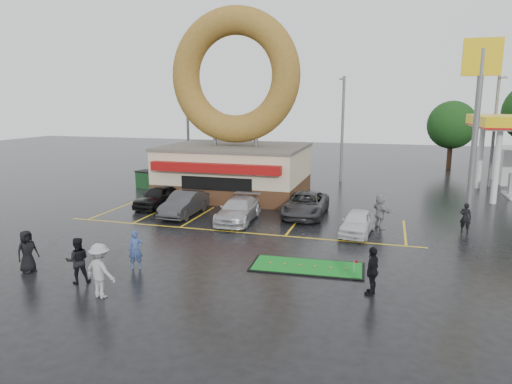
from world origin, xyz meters
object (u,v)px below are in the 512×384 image
(person_cameraman, at_px, (372,271))
(streetlight_mid, at_px, (342,127))
(streetlight_right, at_px, (494,128))
(person_blue, at_px, (136,250))
(car_black, at_px, (158,196))
(car_white, at_px, (358,222))
(car_grey, at_px, (306,204))
(shell_sign, at_px, (479,93))
(car_dgrey, at_px, (184,204))
(donut_shop, at_px, (235,135))
(streetlight_left, at_px, (187,125))
(car_silver, at_px, (238,210))
(dumpster, at_px, (149,180))
(putting_green, at_px, (307,267))

(person_cameraman, bearing_deg, streetlight_mid, -156.47)
(streetlight_right, relative_size, person_blue, 5.55)
(car_black, height_order, car_white, car_black)
(streetlight_right, height_order, car_grey, streetlight_right)
(shell_sign, height_order, person_cameraman, shell_sign)
(car_black, relative_size, car_dgrey, 0.96)
(donut_shop, xyz_separation_m, streetlight_right, (19.00, 8.95, 0.32))
(car_black, bearing_deg, person_cameraman, -32.22)
(streetlight_left, xyz_separation_m, car_white, (16.56, -15.04, -4.15))
(streetlight_left, bearing_deg, car_silver, -55.89)
(streetlight_mid, xyz_separation_m, person_blue, (-5.97, -23.83, -3.97))
(streetlight_mid, xyz_separation_m, person_cameraman, (3.61, -23.77, -3.88))
(dumpster, xyz_separation_m, putting_green, (15.58, -14.50, -0.61))
(streetlight_right, height_order, car_dgrey, streetlight_right)
(streetlight_left, height_order, person_cameraman, streetlight_left)
(dumpster, bearing_deg, car_silver, -24.90)
(streetlight_mid, relative_size, person_cameraman, 5.01)
(shell_sign, bearing_deg, dumpster, 175.96)
(streetlight_right, xyz_separation_m, person_cameraman, (-8.39, -24.77, -3.88))
(car_dgrey, bearing_deg, dumpster, 131.88)
(streetlight_right, bearing_deg, putting_green, -116.00)
(car_black, bearing_deg, car_silver, -13.37)
(streetlight_left, xyz_separation_m, car_black, (3.46, -12.34, -4.07))
(car_dgrey, bearing_deg, car_white, -5.64)
(streetlight_right, xyz_separation_m, putting_green, (-11.09, -22.75, -4.74))
(shell_sign, height_order, person_blue, shell_sign)
(dumpster, bearing_deg, car_dgrey, -35.68)
(person_blue, bearing_deg, car_dgrey, 75.39)
(streetlight_mid, xyz_separation_m, putting_green, (0.91, -21.75, -4.74))
(donut_shop, relative_size, person_cameraman, 7.51)
(car_silver, relative_size, car_white, 1.27)
(shell_sign, bearing_deg, streetlight_right, 73.17)
(car_white, relative_size, person_cameraman, 2.06)
(person_blue, relative_size, person_cameraman, 0.90)
(streetlight_mid, distance_m, dumpster, 16.88)
(car_white, xyz_separation_m, person_cameraman, (1.05, -7.73, 0.27))
(car_silver, xyz_separation_m, car_grey, (3.54, 2.40, 0.03))
(car_grey, height_order, dumpster, car_grey)
(car_silver, bearing_deg, car_white, -8.59)
(car_black, xyz_separation_m, person_blue, (4.58, -10.49, 0.09))
(car_silver, bearing_deg, streetlight_mid, 71.76)
(dumpster, bearing_deg, car_white, -14.05)
(streetlight_right, distance_m, dumpster, 28.22)
(streetlight_mid, bearing_deg, donut_shop, -131.38)
(streetlight_mid, height_order, car_dgrey, streetlight_mid)
(donut_shop, distance_m, dumpster, 8.60)
(streetlight_mid, relative_size, streetlight_right, 1.00)
(streetlight_right, bearing_deg, car_black, -147.54)
(person_cameraman, bearing_deg, shell_sign, 174.96)
(car_black, relative_size, car_white, 1.13)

